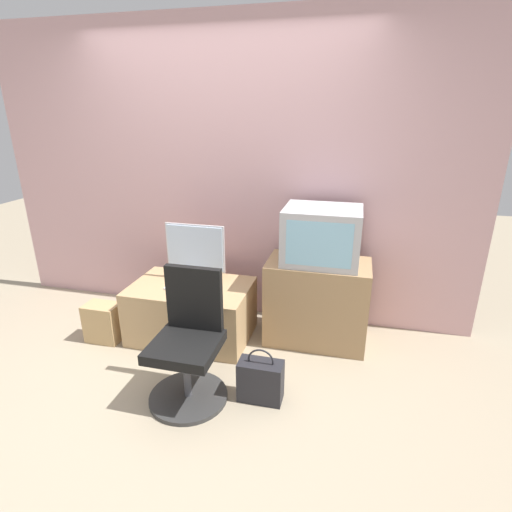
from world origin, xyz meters
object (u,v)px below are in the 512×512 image
crt_tv (322,235)px  cardboard_box_lower (104,322)px  mouse (214,290)px  keyboard (186,288)px  main_monitor (195,252)px  handbag (261,380)px  office_chair (189,348)px

crt_tv → cardboard_box_lower: (-1.74, -0.47, -0.76)m
mouse → keyboard: bearing=179.0°
main_monitor → handbag: main_monitor is taller
keyboard → mouse: (0.24, -0.00, 0.01)m
office_chair → handbag: (0.48, 0.07, -0.22)m
mouse → cardboard_box_lower: size_ratio=0.19×
office_chair → mouse: bearing=94.5°
cardboard_box_lower → handbag: (1.46, -0.40, -0.02)m
main_monitor → cardboard_box_lower: 0.98m
mouse → office_chair: (0.05, -0.65, -0.12)m
crt_tv → office_chair: (-0.76, -0.94, -0.56)m
main_monitor → mouse: main_monitor is taller
main_monitor → mouse: bearing=-41.4°
crt_tv → handbag: (-0.28, -0.87, -0.78)m
main_monitor → crt_tv: size_ratio=0.87×
main_monitor → mouse: size_ratio=8.13×
mouse → handbag: (0.53, -0.58, -0.34)m
office_chair → handbag: size_ratio=2.29×
mouse → handbag: 0.86m
keyboard → office_chair: 0.72m
keyboard → crt_tv: 1.17m
main_monitor → keyboard: size_ratio=1.49×
keyboard → crt_tv: size_ratio=0.58×
mouse → cardboard_box_lower: bearing=-169.1°
main_monitor → office_chair: main_monitor is taller
crt_tv → handbag: 1.20m
keyboard → handbag: bearing=-37.3°
office_chair → cardboard_box_lower: bearing=154.7°
cardboard_box_lower → main_monitor: bearing=28.3°
main_monitor → crt_tv: 1.06m
keyboard → office_chair: (0.29, -0.65, -0.11)m
keyboard → cardboard_box_lower: keyboard is taller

